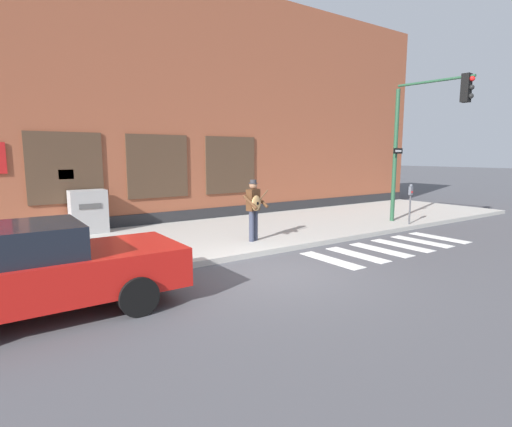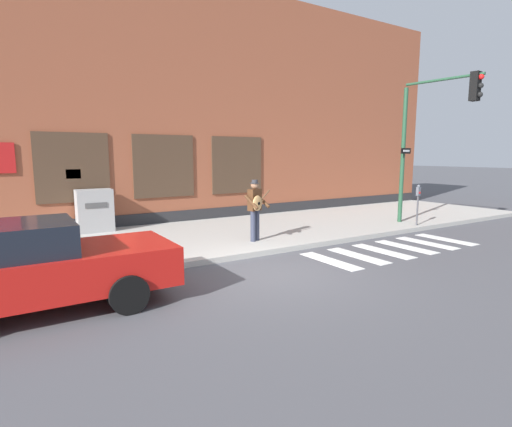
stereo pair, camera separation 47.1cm
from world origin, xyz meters
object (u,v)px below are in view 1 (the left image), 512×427
at_px(red_car, 33,271).
at_px(parking_meter, 410,198).
at_px(utility_box, 88,212).
at_px(busker, 254,206).
at_px(traffic_light, 423,126).

bearing_deg(red_car, parking_meter, 6.63).
bearing_deg(utility_box, red_car, -109.20).
distance_m(busker, traffic_light, 6.95).
bearing_deg(parking_meter, busker, 172.58).
height_order(red_car, utility_box, red_car).
relative_size(parking_meter, utility_box, 1.05).
xyz_separation_m(red_car, traffic_light, (12.20, 1.21, 2.83)).
bearing_deg(utility_box, parking_meter, -25.92).
bearing_deg(busker, utility_box, 132.43).
bearing_deg(parking_meter, traffic_light, -38.98).
bearing_deg(traffic_light, red_car, -174.36).
bearing_deg(red_car, utility_box, 70.80).
relative_size(red_car, utility_box, 3.37).
bearing_deg(parking_meter, red_car, -173.37).
height_order(parking_meter, utility_box, parking_meter).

